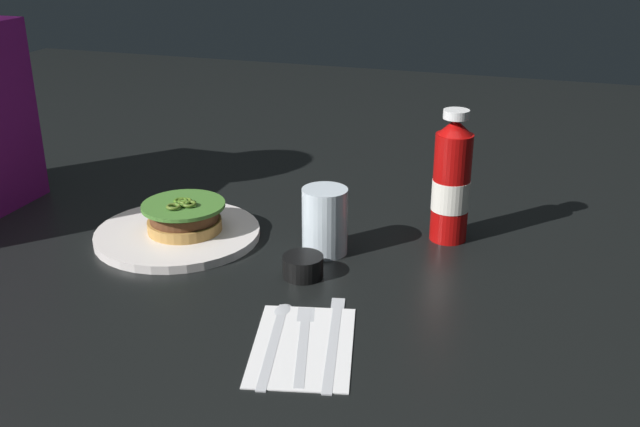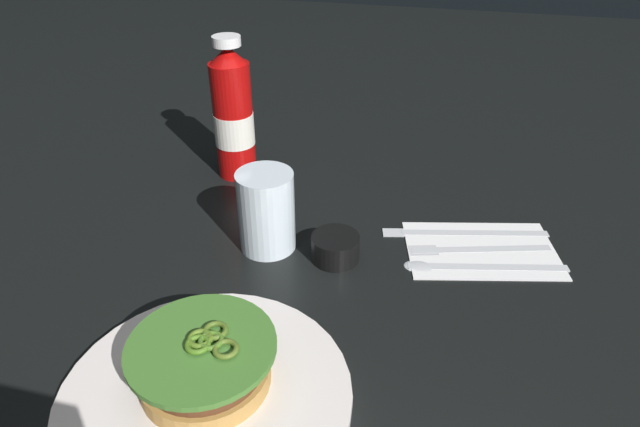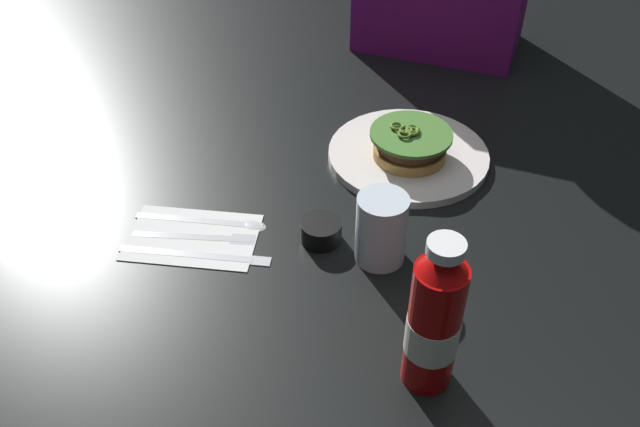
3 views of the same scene
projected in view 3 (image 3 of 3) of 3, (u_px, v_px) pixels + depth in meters
The scene contains 10 objects.
ground_plane at pixel (342, 209), 1.04m from camera, with size 3.00×3.00×0.00m, color black.
dinner_plate at pixel (408, 155), 1.13m from camera, with size 0.27×0.27×0.01m, color silver.
burger_sandwich at pixel (410, 144), 1.10m from camera, with size 0.13×0.13×0.05m.
ketchup_bottle at pixel (434, 322), 0.74m from camera, with size 0.06×0.06×0.21m.
water_glass at pixel (381, 229), 0.92m from camera, with size 0.07×0.07×0.10m, color silver.
condiment_cup at pixel (321, 231), 0.97m from camera, with size 0.06×0.06×0.03m, color black.
napkin at pixel (193, 237), 0.99m from camera, with size 0.19×0.12×0.00m, color white.
butter_knife at pixel (204, 254), 0.95m from camera, with size 0.22×0.06×0.00m.
fork_utensil at pixel (205, 236), 0.98m from camera, with size 0.18×0.07×0.00m.
spoon_utensil at pixel (219, 220), 1.01m from camera, with size 0.20×0.06×0.00m.
Camera 3 is at (0.25, -0.75, 0.67)m, focal length 38.30 mm.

